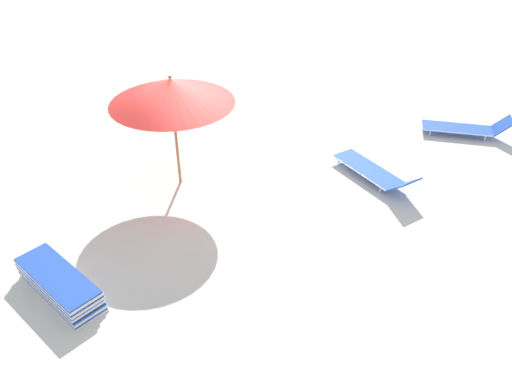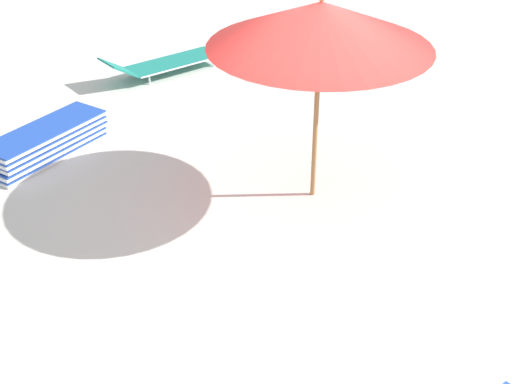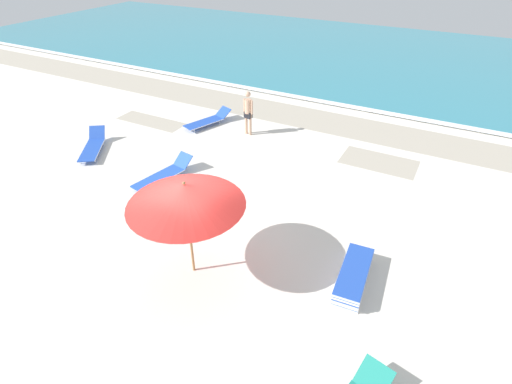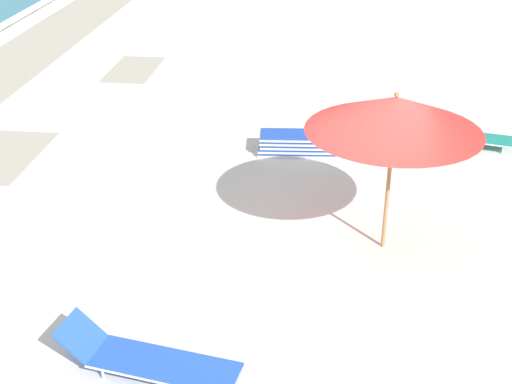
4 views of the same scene
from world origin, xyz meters
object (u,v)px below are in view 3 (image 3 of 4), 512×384
(sun_lounger_near_water_right, at_px, (93,146))
(sun_lounger_beside_umbrella, at_px, (164,174))
(sun_lounger_near_water_left, at_px, (208,120))
(beachgoer_wading_adult, at_px, (248,111))
(lounger_stack, at_px, (354,276))
(beach_umbrella, at_px, (185,195))

(sun_lounger_near_water_right, bearing_deg, sun_lounger_beside_umbrella, -39.96)
(sun_lounger_beside_umbrella, bearing_deg, sun_lounger_near_water_left, 115.71)
(beachgoer_wading_adult, bearing_deg, sun_lounger_beside_umbrella, -90.50)
(lounger_stack, xyz_separation_m, sun_lounger_near_water_left, (-7.97, 5.85, 0.00))
(sun_lounger_near_water_right, distance_m, beachgoer_wading_adult, 5.96)
(beach_umbrella, bearing_deg, sun_lounger_near_water_left, 121.47)
(lounger_stack, distance_m, sun_lounger_near_water_right, 10.57)
(sun_lounger_beside_umbrella, relative_size, sun_lounger_near_water_right, 1.08)
(beach_umbrella, distance_m, beachgoer_wading_adult, 7.82)
(sun_lounger_near_water_left, bearing_deg, beach_umbrella, -38.80)
(beach_umbrella, relative_size, beachgoer_wading_adult, 1.47)
(lounger_stack, bearing_deg, sun_lounger_near_water_right, 165.19)
(sun_lounger_near_water_left, height_order, sun_lounger_near_water_right, sun_lounger_near_water_right)
(lounger_stack, height_order, sun_lounger_near_water_left, sun_lounger_near_water_left)
(sun_lounger_near_water_left, relative_size, sun_lounger_near_water_right, 1.04)
(beach_umbrella, xyz_separation_m, sun_lounger_near_water_right, (-6.88, 3.30, -1.99))
(beach_umbrella, height_order, beachgoer_wading_adult, beach_umbrella)
(sun_lounger_beside_umbrella, height_order, sun_lounger_near_water_left, sun_lounger_beside_umbrella)
(lounger_stack, height_order, sun_lounger_near_water_right, sun_lounger_near_water_right)
(sun_lounger_beside_umbrella, distance_m, sun_lounger_near_water_right, 3.61)
(lounger_stack, xyz_separation_m, beachgoer_wading_adult, (-6.05, 5.88, 0.79))
(sun_lounger_near_water_left, relative_size, beachgoer_wading_adult, 1.25)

